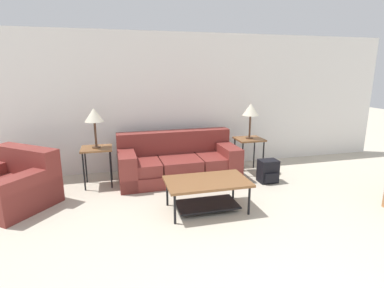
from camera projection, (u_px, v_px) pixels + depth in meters
The scene contains 9 objects.
wall_back at pixel (177, 102), 5.81m from camera, with size 9.14×0.06×2.60m.
couch at pixel (178, 163), 5.37m from camera, with size 2.11×0.97×0.82m.
armchair at pixel (12, 186), 4.30m from camera, with size 1.45×1.42×0.80m.
coffee_table at pixel (207, 188), 4.13m from camera, with size 1.14×0.68×0.44m.
side_table_left at pixel (97, 152), 4.98m from camera, with size 0.50×0.46×0.66m.
side_table_right at pixel (249, 143), 5.65m from camera, with size 0.50×0.46×0.66m.
table_lamp_left at pixel (94, 116), 4.83m from camera, with size 0.30×0.30×0.66m.
table_lamp_right at pixel (251, 110), 5.51m from camera, with size 0.30×0.30×0.66m.
backpack at pixel (268, 171), 5.21m from camera, with size 0.32×0.31×0.40m.
Camera 1 is at (-1.19, -0.99, 1.90)m, focal length 28.00 mm.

